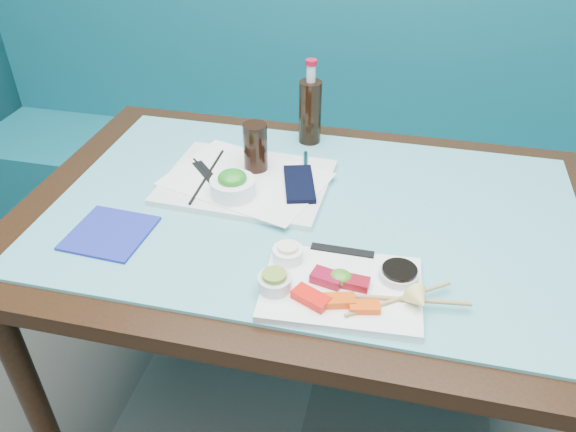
% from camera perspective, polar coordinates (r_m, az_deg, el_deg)
% --- Properties ---
extents(booth_bench, '(3.00, 0.56, 1.17)m').
position_cam_1_polar(booth_bench, '(2.23, 6.47, 4.62)').
color(booth_bench, '#105D6B').
rests_on(booth_bench, ground).
extents(dining_table, '(1.40, 0.90, 0.75)m').
position_cam_1_polar(dining_table, '(1.37, 2.48, -2.48)').
color(dining_table, black).
rests_on(dining_table, ground).
extents(glass_top, '(1.22, 0.76, 0.01)m').
position_cam_1_polar(glass_top, '(1.32, 2.57, 0.50)').
color(glass_top, '#5AACB5').
rests_on(glass_top, dining_table).
extents(sashimi_plate, '(0.32, 0.24, 0.02)m').
position_cam_1_polar(sashimi_plate, '(1.10, 5.47, -7.37)').
color(sashimi_plate, white).
rests_on(sashimi_plate, glass_top).
extents(salmon_left, '(0.08, 0.06, 0.02)m').
position_cam_1_polar(salmon_left, '(1.05, 2.35, -8.30)').
color(salmon_left, red).
rests_on(salmon_left, sashimi_plate).
extents(salmon_mid, '(0.07, 0.05, 0.02)m').
position_cam_1_polar(salmon_mid, '(1.05, 5.10, -8.56)').
color(salmon_mid, '#E34909').
rests_on(salmon_mid, sashimi_plate).
extents(salmon_right, '(0.06, 0.04, 0.01)m').
position_cam_1_polar(salmon_right, '(1.05, 7.79, -9.17)').
color(salmon_right, '#FA4B0A').
rests_on(salmon_right, sashimi_plate).
extents(tuna_left, '(0.07, 0.05, 0.02)m').
position_cam_1_polar(tuna_left, '(1.09, 4.00, -6.29)').
color(tuna_left, maroon).
rests_on(tuna_left, sashimi_plate).
extents(tuna_right, '(0.06, 0.04, 0.02)m').
position_cam_1_polar(tuna_right, '(1.09, 6.86, -6.75)').
color(tuna_right, maroon).
rests_on(tuna_right, sashimi_plate).
extents(seaweed_garnish, '(0.05, 0.04, 0.03)m').
position_cam_1_polar(seaweed_garnish, '(1.09, 5.35, -6.20)').
color(seaweed_garnish, '#3C861E').
rests_on(seaweed_garnish, sashimi_plate).
extents(ramekin_wasabi, '(0.08, 0.08, 0.03)m').
position_cam_1_polar(ramekin_wasabi, '(1.08, -1.38, -6.77)').
color(ramekin_wasabi, silver).
rests_on(ramekin_wasabi, sashimi_plate).
extents(wasabi_fill, '(0.05, 0.05, 0.01)m').
position_cam_1_polar(wasabi_fill, '(1.06, -1.39, -6.03)').
color(wasabi_fill, olive).
rests_on(wasabi_fill, ramekin_wasabi).
extents(ramekin_ginger, '(0.07, 0.07, 0.03)m').
position_cam_1_polar(ramekin_ginger, '(1.14, -0.02, -3.86)').
color(ramekin_ginger, white).
rests_on(ramekin_ginger, sashimi_plate).
extents(ginger_fill, '(0.05, 0.05, 0.01)m').
position_cam_1_polar(ginger_fill, '(1.13, -0.02, -3.18)').
color(ginger_fill, '#FDECD0').
rests_on(ginger_fill, ramekin_ginger).
extents(soy_dish, '(0.09, 0.09, 0.02)m').
position_cam_1_polar(soy_dish, '(1.12, 11.22, -5.81)').
color(soy_dish, silver).
rests_on(soy_dish, sashimi_plate).
extents(soy_fill, '(0.09, 0.09, 0.01)m').
position_cam_1_polar(soy_fill, '(1.12, 11.28, -5.39)').
color(soy_fill, black).
rests_on(soy_fill, soy_dish).
extents(lemon_wedge, '(0.06, 0.06, 0.05)m').
position_cam_1_polar(lemon_wedge, '(1.06, 13.18, -8.27)').
color(lemon_wedge, '#FFEB78').
rests_on(lemon_wedge, sashimi_plate).
extents(chopstick_sleeve, '(0.13, 0.02, 0.00)m').
position_cam_1_polar(chopstick_sleeve, '(1.17, 5.54, -3.50)').
color(chopstick_sleeve, black).
rests_on(chopstick_sleeve, sashimi_plate).
extents(wooden_chopstick_a, '(0.19, 0.14, 0.01)m').
position_cam_1_polar(wooden_chopstick_a, '(1.08, 11.22, -8.24)').
color(wooden_chopstick_a, tan).
rests_on(wooden_chopstick_a, sashimi_plate).
extents(wooden_chopstick_b, '(0.25, 0.04, 0.01)m').
position_cam_1_polar(wooden_chopstick_b, '(1.08, 11.75, -8.29)').
color(wooden_chopstick_b, '#A67E4E').
rests_on(wooden_chopstick_b, sashimi_plate).
extents(serving_tray, '(0.41, 0.32, 0.02)m').
position_cam_1_polar(serving_tray, '(1.41, -4.24, 3.47)').
color(serving_tray, white).
rests_on(serving_tray, glass_top).
extents(paper_placemat, '(0.43, 0.36, 0.00)m').
position_cam_1_polar(paper_placemat, '(1.40, -4.25, 3.77)').
color(paper_placemat, white).
rests_on(paper_placemat, serving_tray).
extents(seaweed_bowl, '(0.14, 0.14, 0.04)m').
position_cam_1_polar(seaweed_bowl, '(1.34, -5.62, 2.90)').
color(seaweed_bowl, white).
rests_on(seaweed_bowl, serving_tray).
extents(seaweed_salad, '(0.08, 0.08, 0.03)m').
position_cam_1_polar(seaweed_salad, '(1.32, -5.69, 3.88)').
color(seaweed_salad, '#20831E').
rests_on(seaweed_salad, seaweed_bowl).
extents(cola_glass, '(0.07, 0.07, 0.13)m').
position_cam_1_polar(cola_glass, '(1.42, -3.33, 6.99)').
color(cola_glass, black).
rests_on(cola_glass, serving_tray).
extents(navy_pouch, '(0.11, 0.17, 0.01)m').
position_cam_1_polar(navy_pouch, '(1.37, 1.15, 3.29)').
color(navy_pouch, black).
rests_on(navy_pouch, serving_tray).
extents(fork, '(0.03, 0.10, 0.01)m').
position_cam_1_polar(fork, '(1.46, 1.79, 5.45)').
color(fork, silver).
rests_on(fork, serving_tray).
extents(black_chopstick_a, '(0.01, 0.26, 0.01)m').
position_cam_1_polar(black_chopstick_a, '(1.42, -8.20, 4.09)').
color(black_chopstick_a, black).
rests_on(black_chopstick_a, serving_tray).
extents(black_chopstick_b, '(0.15, 0.15, 0.01)m').
position_cam_1_polar(black_chopstick_b, '(1.42, -7.89, 4.03)').
color(black_chopstick_b, black).
rests_on(black_chopstick_b, serving_tray).
extents(tray_sleeve, '(0.13, 0.14, 0.00)m').
position_cam_1_polar(tray_sleeve, '(1.42, -8.04, 4.03)').
color(tray_sleeve, black).
rests_on(tray_sleeve, serving_tray).
extents(cola_bottle_body, '(0.08, 0.08, 0.18)m').
position_cam_1_polar(cola_bottle_body, '(1.57, 2.26, 10.49)').
color(cola_bottle_body, black).
rests_on(cola_bottle_body, glass_top).
extents(cola_bottle_neck, '(0.03, 0.03, 0.05)m').
position_cam_1_polar(cola_bottle_neck, '(1.53, 2.36, 14.29)').
color(cola_bottle_neck, silver).
rests_on(cola_bottle_neck, cola_bottle_body).
extents(cola_bottle_cap, '(0.03, 0.03, 0.01)m').
position_cam_1_polar(cola_bottle_cap, '(1.52, 2.39, 15.35)').
color(cola_bottle_cap, '#B40B25').
rests_on(cola_bottle_cap, cola_bottle_neck).
extents(blue_napkin, '(0.18, 0.18, 0.01)m').
position_cam_1_polar(blue_napkin, '(1.30, -17.65, -1.66)').
color(blue_napkin, navy).
rests_on(blue_napkin, glass_top).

